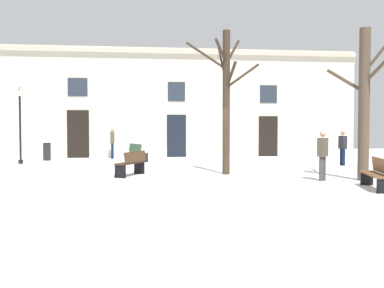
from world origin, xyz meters
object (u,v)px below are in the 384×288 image
Objects in this scene: person_by_shop_door at (343,146)px; streetlamp at (20,117)px; litter_bin at (47,152)px; bench_back_to_back_left at (131,163)px; tree_center at (364,100)px; bench_by_litter_bin at (138,152)px; bench_near_lamp at (377,173)px; tree_near_facade at (226,97)px; person_strolling at (112,141)px; person_near_bench at (323,153)px.

streetlamp is at bearing 71.18° from person_by_shop_door.
litter_bin reaches higher than bench_back_to_back_left.
tree_center reaches higher than bench_by_litter_bin.
litter_bin reaches higher than bench_by_litter_bin.
bench_near_lamp is at bearing -167.98° from bench_by_litter_bin.
tree_center reaches higher than bench_near_lamp.
tree_near_facade is 3.00× the size of person_strolling.
streetlamp is 2.29× the size of bench_back_to_back_left.
person_strolling is (3.37, 0.89, 0.54)m from litter_bin.
streetlamp reaches higher than person_near_bench.
person_by_shop_door is (3.27, 5.32, -0.04)m from person_near_bench.
person_strolling reaches higher than bench_by_litter_bin.
person_near_bench is at bearing -144.53° from bench_near_lamp.
person_by_shop_door is (15.02, -2.74, -1.37)m from streetlamp.
litter_bin is at bearing -121.36° from bench_near_lamp.
bench_back_to_back_left is (-7.73, 2.20, -2.20)m from tree_center.
bench_near_lamp is (-0.63, -1.97, -2.21)m from tree_center.
person_near_bench is (6.33, -2.15, 0.46)m from bench_back_to_back_left.
tree_near_facade is 4.16m from person_near_bench.
bench_by_litter_bin is at bearing 130.03° from tree_center.
tree_center is at bearing 176.76° from bench_near_lamp.
streetlamp is 2.19× the size of person_near_bench.
bench_back_to_back_left reaches higher than bench_near_lamp.
person_by_shop_door reaches higher than bench_near_lamp.
bench_near_lamp is 1.07× the size of bench_by_litter_bin.
litter_bin is 0.52× the size of bench_by_litter_bin.
person_near_bench is at bearing -34.41° from streetlamp.
bench_near_lamp is 1.15× the size of person_near_bench.
streetlamp is at bearing 148.40° from tree_center.
person_strolling is at bearing 15.33° from bench_by_litter_bin.
bench_by_litter_bin is 1.07× the size of person_near_bench.
bench_back_to_back_left is at bearing -47.36° from streetlamp.
bench_near_lamp is at bearing -38.79° from streetlamp.
tree_near_facade is at bearing -79.89° from person_near_bench.
bench_by_litter_bin is at bearing 116.89° from tree_near_facade.
person_strolling is (-8.96, 10.96, -1.66)m from tree_center.
person_by_shop_door reaches higher than bench_by_litter_bin.
litter_bin is at bearing 63.13° from person_by_shop_door.
person_near_bench reaches higher than bench_near_lamp.
litter_bin is 3.53m from person_strolling.
bench_by_litter_bin reaches higher than bench_back_to_back_left.
person_strolling is (-7.56, 10.92, 0.08)m from person_near_bench.
person_near_bench is (2.80, -2.34, -2.00)m from tree_near_facade.
person_strolling reaches higher than bench_near_lamp.
litter_bin is at bearing 140.76° from tree_center.
streetlamp reaches higher than person_strolling.
tree_near_facade reaches higher than bench_back_to_back_left.
bench_back_to_back_left is at bearing -58.78° from person_near_bench.
bench_by_litter_bin is at bearing -133.27° from bench_near_lamp.
person_strolling reaches higher than person_near_bench.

